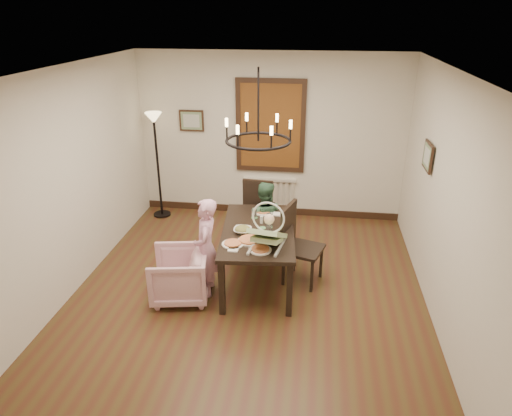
% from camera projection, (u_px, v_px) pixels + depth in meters
% --- Properties ---
extents(room_shell, '(4.51, 5.00, 2.81)m').
position_uv_depth(room_shell, '(253.00, 181.00, 5.76)').
color(room_shell, '#493619').
rests_on(room_shell, ground).
extents(dining_table, '(1.07, 1.72, 0.77)m').
position_uv_depth(dining_table, '(258.00, 235.00, 5.94)').
color(dining_table, black).
rests_on(dining_table, room_shell).
extents(chair_far, '(0.51, 0.51, 1.05)m').
position_uv_depth(chair_far, '(254.00, 217.00, 6.85)').
color(chair_far, black).
rests_on(chair_far, room_shell).
extents(chair_right, '(0.60, 0.60, 1.09)m').
position_uv_depth(chair_right, '(303.00, 245.00, 5.99)').
color(chair_right, black).
rests_on(chair_right, room_shell).
extents(armchair, '(0.82, 0.81, 0.65)m').
position_uv_depth(armchair, '(179.00, 275.00, 5.73)').
color(armchair, beige).
rests_on(armchair, room_shell).
extents(elderly_woman, '(0.31, 0.42, 1.08)m').
position_uv_depth(elderly_woman, '(207.00, 256.00, 5.75)').
color(elderly_woman, '#D395B0').
rests_on(elderly_woman, room_shell).
extents(seated_man, '(0.48, 0.38, 0.97)m').
position_uv_depth(seated_man, '(264.00, 227.00, 6.63)').
color(seated_man, '#3D6748').
rests_on(seated_man, room_shell).
extents(baby_bouncer, '(0.51, 0.65, 0.38)m').
position_uv_depth(baby_bouncer, '(268.00, 232.00, 5.42)').
color(baby_bouncer, '#B0CD8D').
rests_on(baby_bouncer, dining_table).
extents(salad_bowl, '(0.28, 0.28, 0.07)m').
position_uv_depth(salad_bowl, '(243.00, 230.00, 5.82)').
color(salad_bowl, white).
rests_on(salad_bowl, dining_table).
extents(pizza_platter, '(0.29, 0.29, 0.04)m').
position_uv_depth(pizza_platter, '(249.00, 240.00, 5.60)').
color(pizza_platter, tan).
rests_on(pizza_platter, dining_table).
extents(drinking_glass, '(0.08, 0.08, 0.15)m').
position_uv_depth(drinking_glass, '(269.00, 227.00, 5.82)').
color(drinking_glass, silver).
rests_on(drinking_glass, dining_table).
extents(window_blinds, '(1.00, 0.03, 1.40)m').
position_uv_depth(window_blinds, '(270.00, 126.00, 7.58)').
color(window_blinds, brown).
rests_on(window_blinds, room_shell).
extents(radiator, '(0.92, 0.12, 0.62)m').
position_uv_depth(radiator, '(270.00, 195.00, 8.10)').
color(radiator, silver).
rests_on(radiator, room_shell).
extents(picture_back, '(0.42, 0.03, 0.36)m').
position_uv_depth(picture_back, '(192.00, 121.00, 7.74)').
color(picture_back, black).
rests_on(picture_back, room_shell).
extents(picture_right, '(0.03, 0.42, 0.36)m').
position_uv_depth(picture_right, '(428.00, 156.00, 5.87)').
color(picture_right, black).
rests_on(picture_right, room_shell).
extents(floor_lamp, '(0.30, 0.30, 1.80)m').
position_uv_depth(floor_lamp, '(158.00, 167.00, 7.82)').
color(floor_lamp, black).
rests_on(floor_lamp, room_shell).
extents(chandelier, '(0.80, 0.80, 0.04)m').
position_uv_depth(chandelier, '(258.00, 141.00, 5.43)').
color(chandelier, black).
rests_on(chandelier, room_shell).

